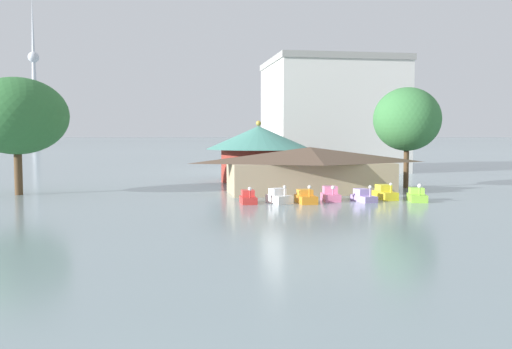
# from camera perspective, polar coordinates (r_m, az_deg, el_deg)

# --- Properties ---
(pedal_boat_red) EXTENTS (1.35, 2.50, 1.58)m
(pedal_boat_red) POSITION_cam_1_polar(r_m,az_deg,el_deg) (50.31, -0.80, -2.41)
(pedal_boat_red) COLOR red
(pedal_boat_red) RESTS_ON ground
(pedal_boat_white) EXTENTS (2.22, 2.72, 1.69)m
(pedal_boat_white) POSITION_cam_1_polar(r_m,az_deg,el_deg) (50.50, 2.33, -2.32)
(pedal_boat_white) COLOR white
(pedal_boat_white) RESTS_ON ground
(pedal_boat_orange) EXTENTS (1.57, 2.76, 1.72)m
(pedal_boat_orange) POSITION_cam_1_polar(r_m,az_deg,el_deg) (50.63, 5.08, -2.36)
(pedal_boat_orange) COLOR orange
(pedal_boat_orange) RESTS_ON ground
(pedal_boat_pink) EXTENTS (1.71, 2.80, 1.51)m
(pedal_boat_pink) POSITION_cam_1_polar(r_m,az_deg,el_deg) (52.72, 7.58, -2.08)
(pedal_boat_pink) COLOR pink
(pedal_boat_pink) RESTS_ON ground
(pedal_boat_lavender) EXTENTS (1.86, 2.91, 1.59)m
(pedal_boat_lavender) POSITION_cam_1_polar(r_m,az_deg,el_deg) (52.62, 10.84, -2.20)
(pedal_boat_lavender) COLOR #B299D8
(pedal_boat_lavender) RESTS_ON ground
(pedal_boat_yellow) EXTENTS (1.62, 2.95, 1.68)m
(pedal_boat_yellow) POSITION_cam_1_polar(r_m,az_deg,el_deg) (54.81, 12.94, -1.89)
(pedal_boat_yellow) COLOR yellow
(pedal_boat_yellow) RESTS_ON ground
(pedal_boat_lime) EXTENTS (2.13, 3.04, 1.74)m
(pedal_boat_lime) POSITION_cam_1_polar(r_m,az_deg,el_deg) (53.83, 16.04, -2.10)
(pedal_boat_lime) COLOR #8CCC3F
(pedal_boat_lime) RESTS_ON ground
(boathouse) EXTENTS (18.19, 7.94, 4.83)m
(boathouse) POSITION_cam_1_polar(r_m,az_deg,el_deg) (59.21, 5.49, 0.57)
(boathouse) COLOR tan
(boathouse) RESTS_ON ground
(green_roof_pavilion) EXTENTS (13.72, 13.72, 7.93)m
(green_roof_pavilion) POSITION_cam_1_polar(r_m,az_deg,el_deg) (73.11, 0.26, 2.60)
(green_roof_pavilion) COLOR #993328
(green_roof_pavilion) RESTS_ON ground
(shoreline_tree_tall_left) EXTENTS (10.27, 10.27, 11.92)m
(shoreline_tree_tall_left) POSITION_cam_1_polar(r_m,az_deg,el_deg) (61.92, -23.15, 5.48)
(shoreline_tree_tall_left) COLOR brown
(shoreline_tree_tall_left) RESTS_ON ground
(shoreline_tree_right) EXTENTS (7.65, 7.65, 11.51)m
(shoreline_tree_right) POSITION_cam_1_polar(r_m,az_deg,el_deg) (66.55, 15.10, 5.44)
(shoreline_tree_right) COLOR brown
(shoreline_tree_right) RESTS_ON ground
(background_building_block) EXTENTS (21.08, 19.85, 18.56)m
(background_building_block) POSITION_cam_1_polar(r_m,az_deg,el_deg) (96.07, 7.63, 5.97)
(background_building_block) COLOR silver
(background_building_block) RESTS_ON ground
(distant_broadcast_tower) EXTENTS (6.80, 6.80, 124.75)m
(distant_broadcast_tower) POSITION_cam_1_polar(r_m,az_deg,el_deg) (384.00, -21.65, 10.17)
(distant_broadcast_tower) COLOR silver
(distant_broadcast_tower) RESTS_ON ground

